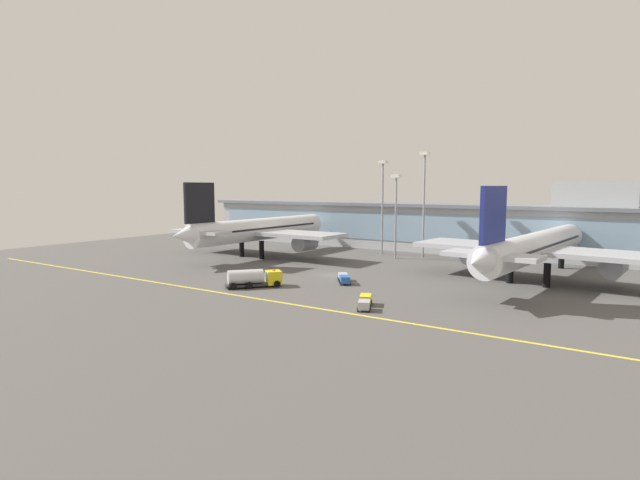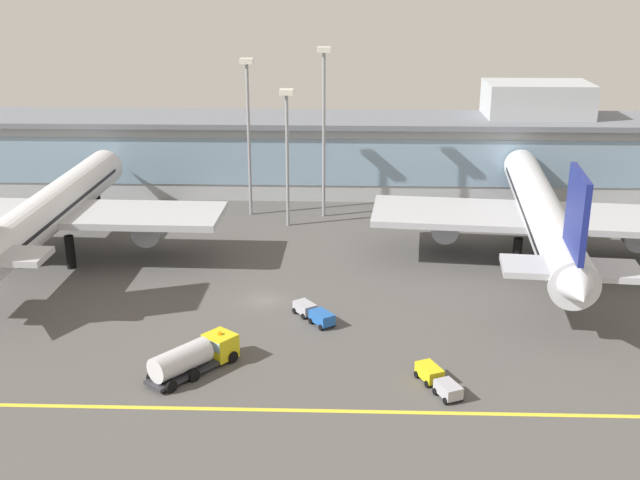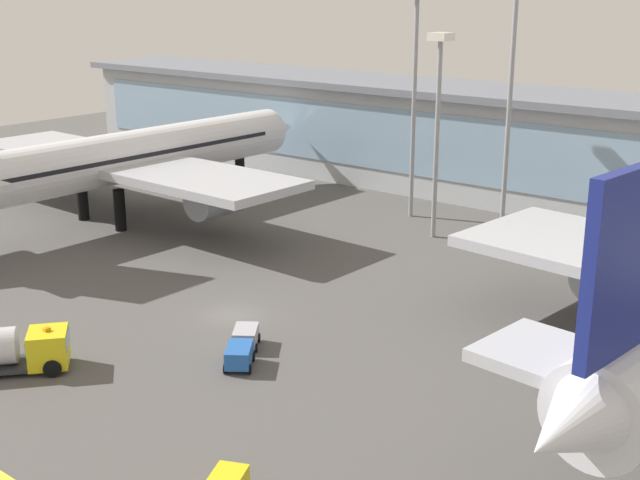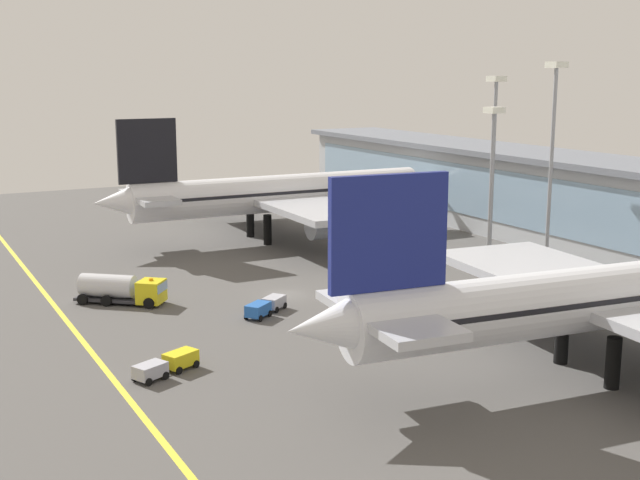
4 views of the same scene
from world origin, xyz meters
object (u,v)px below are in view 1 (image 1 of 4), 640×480
baggage_tug_near (365,302)px  airliner_near_right (535,248)px  fuel_tanker_truck (256,278)px  apron_light_mast_east (424,189)px  service_truck_far (344,278)px  apron_light_mast_centre (383,193)px  apron_light_mast_west (396,202)px  airliner_near_left (260,230)px

baggage_tug_near → airliner_near_right: bearing=-50.9°
baggage_tug_near → fuel_tanker_truck: bearing=59.1°
apron_light_mast_east → fuel_tanker_truck: bearing=-102.2°
fuel_tanker_truck → apron_light_mast_east: 49.38m
baggage_tug_near → service_truck_far: 17.32m
baggage_tug_near → apron_light_mast_centre: 55.44m
apron_light_mast_centre → apron_light_mast_west: bearing=-40.7°
apron_light_mast_centre → airliner_near_right: bearing=-25.4°
fuel_tanker_truck → airliner_near_left: bearing=78.4°
apron_light_mast_west → service_truck_far: bearing=-81.0°
fuel_tanker_truck → apron_light_mast_centre: bearing=40.1°
airliner_near_right → apron_light_mast_west: bearing=73.5°
service_truck_far → apron_light_mast_centre: bearing=160.2°
airliner_near_right → apron_light_mast_west: size_ratio=2.95×
apron_light_mast_west → apron_light_mast_east: bearing=43.0°
fuel_tanker_truck → apron_light_mast_centre: apron_light_mast_centre is taller
apron_light_mast_east → apron_light_mast_west: bearing=-137.0°
service_truck_far → airliner_near_left: bearing=-153.6°
service_truck_far → airliner_near_right: bearing=87.8°
airliner_near_left → service_truck_far: 36.92m
service_truck_far → apron_light_mast_west: (-4.86, 30.85, 11.94)m
fuel_tanker_truck → baggage_tug_near: fuel_tanker_truck is taller
airliner_near_left → airliner_near_right: 59.12m
airliner_near_left → airliner_near_right: (59.11, 1.38, -0.27)m
apron_light_mast_centre → apron_light_mast_east: apron_light_mast_east is taller
fuel_tanker_truck → service_truck_far: 14.89m
service_truck_far → apron_light_mast_west: 33.44m
airliner_near_right → baggage_tug_near: 35.38m
fuel_tanker_truck → apron_light_mast_east: bearing=27.2°
airliner_near_left → fuel_tanker_truck: 35.92m
airliner_near_left → service_truck_far: airliner_near_left is taller
fuel_tanker_truck → baggage_tug_near: size_ratio=1.49×
airliner_near_right → fuel_tanker_truck: 47.00m
baggage_tug_near → apron_light_mast_centre: (-21.73, 49.09, 13.87)m
airliner_near_left → fuel_tanker_truck: airliner_near_left is taller
service_truck_far → apron_light_mast_east: size_ratio=0.23×
airliner_near_right → apron_light_mast_centre: apron_light_mast_centre is taller
service_truck_far → apron_light_mast_east: 38.29m
airliner_near_left → service_truck_far: (32.48, -16.71, -5.39)m
airliner_near_right → apron_light_mast_centre: (-37.24, 17.70, 8.75)m
apron_light_mast_east → service_truck_far: bearing=-89.9°
airliner_near_left → service_truck_far: bearing=-116.0°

